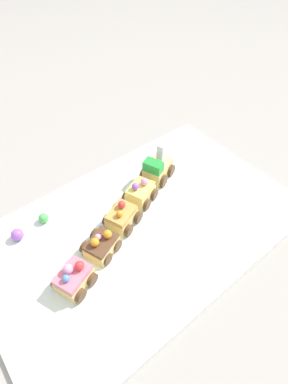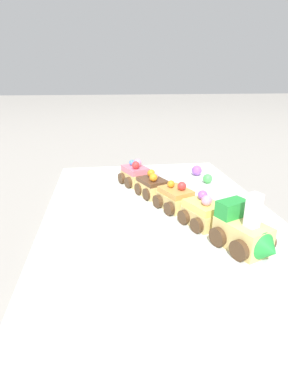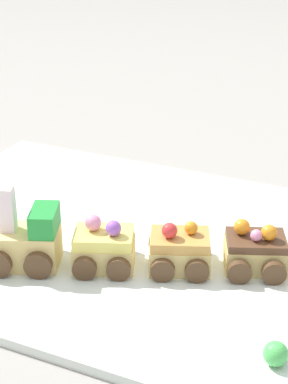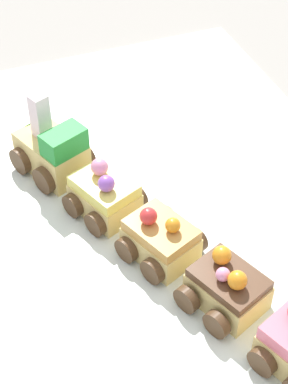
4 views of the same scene
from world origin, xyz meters
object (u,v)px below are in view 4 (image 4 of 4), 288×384
object	(u,v)px
cake_car_lemon	(105,196)
cake_car_caramel	(161,240)
cake_car_chocolate	(224,289)
cake_train_locomotive	(49,149)

from	to	relation	value
cake_car_lemon	cake_car_caramel	xyz separation A→B (m)	(-0.08, -0.03, -0.00)
cake_car_chocolate	cake_car_caramel	bearing A→B (deg)	0.29
cake_train_locomotive	cake_car_caramel	distance (m)	0.20
cake_train_locomotive	cake_car_chocolate	size ratio (longest dim) A/B	1.31
cake_train_locomotive	cake_car_caramel	world-z (taller)	cake_train_locomotive
cake_train_locomotive	cake_car_chocolate	bearing A→B (deg)	-179.93
cake_car_lemon	cake_car_caramel	size ratio (longest dim) A/B	1.00
cake_train_locomotive	cake_car_chocolate	distance (m)	0.28
cake_car_caramel	cake_car_chocolate	world-z (taller)	cake_car_caramel
cake_car_lemon	cake_car_chocolate	distance (m)	0.18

